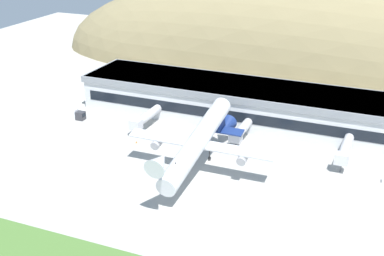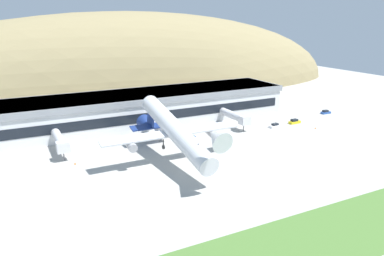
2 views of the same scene
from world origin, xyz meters
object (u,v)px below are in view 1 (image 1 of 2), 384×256
at_px(traffic_cone_0, 136,142).
at_px(service_car_0, 264,155).
at_px(jetway_0, 145,118).
at_px(jetway_1, 241,131).
at_px(fuel_truck, 72,114).
at_px(jetway_2, 345,150).
at_px(cargo_airplane, 198,142).
at_px(terminal_building, 257,102).

bearing_deg(traffic_cone_0, service_car_0, 8.46).
relative_size(jetway_0, traffic_cone_0, 27.84).
distance_m(jetway_1, service_car_0, 10.80).
height_order(jetway_0, fuel_truck, jetway_0).
height_order(fuel_truck, traffic_cone_0, fuel_truck).
bearing_deg(service_car_0, fuel_truck, 176.82).
bearing_deg(jetway_1, jetway_2, -2.79).
relative_size(jetway_1, jetway_2, 0.83).
distance_m(jetway_0, jetway_1, 29.89).
distance_m(jetway_2, cargo_airplane, 39.37).
height_order(service_car_0, traffic_cone_0, service_car_0).
height_order(jetway_1, service_car_0, jetway_1).
xyz_separation_m(jetway_0, cargo_airplane, (25.95, -20.60, 5.14)).
height_order(jetway_1, jetway_2, same).
xyz_separation_m(jetway_0, traffic_cone_0, (2.09, -9.52, -3.71)).
bearing_deg(terminal_building, cargo_airplane, -94.68).
height_order(cargo_airplane, service_car_0, cargo_airplane).
bearing_deg(jetway_0, terminal_building, 34.23).
relative_size(jetway_2, fuel_truck, 1.89).
bearing_deg(terminal_building, fuel_truck, -159.66).
bearing_deg(traffic_cone_0, fuel_truck, 162.23).
height_order(jetway_1, cargo_airplane, cargo_airplane).
relative_size(terminal_building, service_car_0, 26.77).
height_order(terminal_building, traffic_cone_0, terminal_building).
distance_m(jetway_1, jetway_2, 29.22).
distance_m(terminal_building, traffic_cone_0, 40.53).
bearing_deg(cargo_airplane, jetway_0, 141.55).
bearing_deg(fuel_truck, service_car_0, -3.18).
distance_m(jetway_0, fuel_truck, 26.03).
bearing_deg(terminal_building, jetway_2, -33.62).
bearing_deg(traffic_cone_0, cargo_airplane, -24.91).
xyz_separation_m(cargo_airplane, fuel_truck, (-51.86, 20.06, -7.60)).
distance_m(jetway_1, traffic_cone_0, 30.11).
relative_size(service_car_0, traffic_cone_0, 7.35).
bearing_deg(terminal_building, traffic_cone_0, -132.71).
bearing_deg(jetway_2, terminal_building, 146.38).
distance_m(jetway_1, cargo_airplane, 23.08).
relative_size(jetway_0, service_car_0, 3.79).
distance_m(terminal_building, jetway_0, 35.48).
relative_size(terminal_building, cargo_airplane, 2.35).
bearing_deg(jetway_0, cargo_airplane, -38.45).
xyz_separation_m(cargo_airplane, traffic_cone_0, (-23.86, 11.08, -8.85)).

